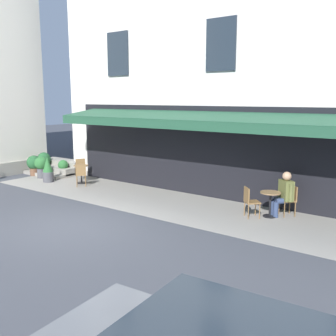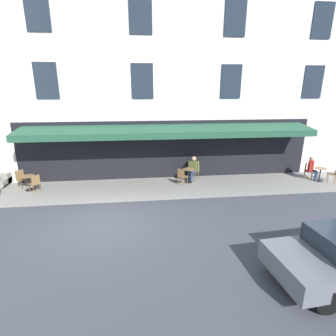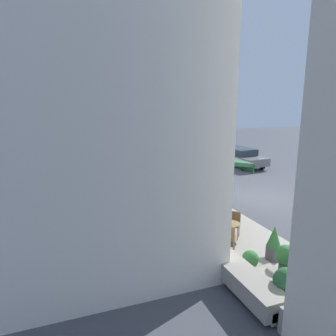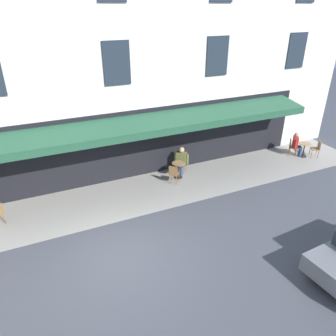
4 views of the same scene
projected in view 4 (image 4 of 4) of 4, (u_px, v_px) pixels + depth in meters
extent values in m
plane|color=#42444C|center=(122.00, 255.00, 10.42)|extent=(70.00, 70.00, 0.00)
cube|color=gray|center=(169.00, 186.00, 14.36)|extent=(20.50, 3.20, 0.01)
cube|color=black|center=(150.00, 142.00, 14.81)|extent=(16.00, 0.06, 3.20)
cube|color=#235138|center=(157.00, 121.00, 13.58)|extent=(15.00, 1.70, 0.36)
cube|color=#235138|center=(165.00, 133.00, 13.01)|extent=(15.00, 0.04, 0.28)
cube|color=#232D38|center=(297.00, 51.00, 16.09)|extent=(1.10, 0.06, 1.70)
cube|color=#232D38|center=(217.00, 56.00, 14.38)|extent=(1.10, 0.06, 1.70)
cube|color=#232D38|center=(117.00, 63.00, 12.67)|extent=(1.10, 0.06, 1.70)
cylinder|color=olive|center=(5.00, 219.00, 11.83)|extent=(0.03, 0.03, 0.45)
cylinder|color=black|center=(178.00, 177.00, 15.10)|extent=(0.40, 0.40, 0.03)
cylinder|color=black|center=(178.00, 171.00, 14.95)|extent=(0.06, 0.06, 0.72)
cylinder|color=#99754C|center=(178.00, 163.00, 14.77)|extent=(0.60, 0.60, 0.03)
cylinder|color=olive|center=(179.00, 177.00, 14.64)|extent=(0.03, 0.03, 0.45)
cylinder|color=olive|center=(172.00, 176.00, 14.75)|extent=(0.03, 0.03, 0.45)
cylinder|color=olive|center=(177.00, 181.00, 14.36)|extent=(0.03, 0.03, 0.45)
cylinder|color=olive|center=(170.00, 179.00, 14.46)|extent=(0.03, 0.03, 0.45)
cube|color=olive|center=(174.00, 174.00, 14.44)|extent=(0.57, 0.57, 0.04)
cube|color=olive|center=(173.00, 171.00, 14.18)|extent=(0.31, 0.31, 0.42)
cylinder|color=olive|center=(177.00, 169.00, 15.38)|extent=(0.03, 0.03, 0.45)
cylinder|color=olive|center=(184.00, 170.00, 15.28)|extent=(0.03, 0.03, 0.45)
cylinder|color=olive|center=(179.00, 166.00, 15.66)|extent=(0.03, 0.03, 0.45)
cylinder|color=olive|center=(186.00, 167.00, 15.57)|extent=(0.03, 0.03, 0.45)
cube|color=olive|center=(182.00, 163.00, 15.36)|extent=(0.57, 0.57, 0.04)
cube|color=olive|center=(183.00, 158.00, 15.41)|extent=(0.32, 0.30, 0.42)
cylinder|color=black|center=(302.00, 156.00, 17.18)|extent=(0.40, 0.40, 0.03)
cylinder|color=black|center=(304.00, 150.00, 17.02)|extent=(0.06, 0.06, 0.72)
cylinder|color=#99754C|center=(305.00, 144.00, 16.85)|extent=(0.60, 0.60, 0.03)
cylinder|color=olive|center=(310.00, 152.00, 17.19)|extent=(0.03, 0.03, 0.45)
cylinder|color=olive|center=(311.00, 154.00, 16.89)|extent=(0.03, 0.03, 0.45)
cylinder|color=olive|center=(316.00, 152.00, 17.16)|extent=(0.03, 0.03, 0.45)
cylinder|color=olive|center=(318.00, 155.00, 16.86)|extent=(0.03, 0.03, 0.45)
cube|color=olive|center=(315.00, 149.00, 16.91)|extent=(0.55, 0.55, 0.04)
cube|color=olive|center=(319.00, 145.00, 16.79)|extent=(0.24, 0.36, 0.42)
cylinder|color=olive|center=(296.00, 153.00, 17.03)|extent=(0.03, 0.03, 0.45)
cylinder|color=olive|center=(295.00, 150.00, 17.32)|extent=(0.03, 0.03, 0.45)
cylinder|color=olive|center=(289.00, 152.00, 17.12)|extent=(0.03, 0.03, 0.45)
cylinder|color=olive|center=(289.00, 150.00, 17.41)|extent=(0.03, 0.03, 0.45)
cube|color=olive|center=(293.00, 147.00, 17.11)|extent=(0.56, 0.56, 0.04)
cube|color=olive|center=(290.00, 143.00, 17.05)|extent=(0.29, 0.33, 0.42)
cylinder|color=navy|center=(300.00, 153.00, 17.04)|extent=(0.15, 0.15, 0.47)
cylinder|color=navy|center=(298.00, 148.00, 16.97)|extent=(0.35, 0.34, 0.16)
cylinder|color=navy|center=(300.00, 151.00, 17.20)|extent=(0.15, 0.15, 0.47)
cylinder|color=navy|center=(298.00, 147.00, 17.12)|extent=(0.35, 0.34, 0.16)
cube|color=red|center=(295.00, 142.00, 16.96)|extent=(0.51, 0.53, 0.57)
sphere|color=tan|center=(297.00, 135.00, 16.77)|extent=(0.25, 0.25, 0.25)
cylinder|color=red|center=(296.00, 144.00, 16.72)|extent=(0.10, 0.10, 0.50)
cylinder|color=red|center=(295.00, 140.00, 17.21)|extent=(0.10, 0.10, 0.50)
cylinder|color=navy|center=(177.00, 171.00, 15.15)|extent=(0.16, 0.16, 0.47)
cylinder|color=navy|center=(178.00, 165.00, 15.18)|extent=(0.36, 0.37, 0.16)
cylinder|color=navy|center=(181.00, 172.00, 15.10)|extent=(0.16, 0.16, 0.47)
cylinder|color=navy|center=(182.00, 165.00, 15.13)|extent=(0.36, 0.37, 0.16)
cube|color=olive|center=(181.00, 158.00, 15.17)|extent=(0.55, 0.53, 0.59)
sphere|color=tan|center=(182.00, 150.00, 14.97)|extent=(0.26, 0.26, 0.26)
cylinder|color=olive|center=(175.00, 158.00, 15.26)|extent=(0.10, 0.10, 0.52)
cylinder|color=olive|center=(187.00, 159.00, 15.09)|extent=(0.10, 0.10, 0.52)
cylinder|color=black|center=(317.00, 262.00, 9.72)|extent=(0.60, 0.20, 0.60)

